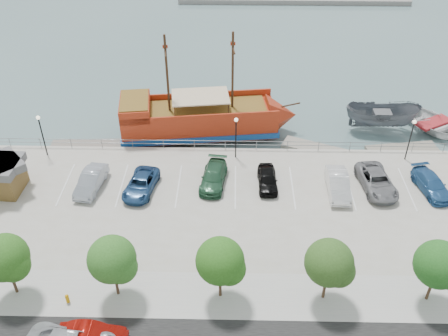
{
  "coord_description": "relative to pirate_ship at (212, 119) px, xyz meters",
  "views": [
    {
      "loc": [
        -0.27,
        -32.27,
        27.24
      ],
      "look_at": [
        -1.0,
        2.0,
        2.0
      ],
      "focal_mm": 40.0,
      "sensor_mm": 36.0,
      "label": 1
    }
  ],
  "objects": [
    {
      "name": "parked_car_d",
      "position": [
        0.53,
        -9.56,
        -0.22
      ],
      "size": [
        2.62,
        5.19,
        1.45
      ],
      "primitive_type": "imported",
      "rotation": [
        0.0,
        0.0,
        -0.12
      ],
      "color": "#234E33",
      "rests_on": "land_slab"
    },
    {
      "name": "tree_c",
      "position": [
        -5.41,
        -22.05,
        2.36
      ],
      "size": [
        3.3,
        3.2,
        5.0
      ],
      "color": "#473321",
      "rests_on": "sidewalk"
    },
    {
      "name": "lamp_post_mid",
      "position": [
        2.45,
        -5.48,
        2.0
      ],
      "size": [
        0.36,
        0.36,
        4.28
      ],
      "color": "black",
      "rests_on": "land_slab"
    },
    {
      "name": "parked_car_h",
      "position": [
        19.32,
        -10.21,
        -0.25
      ],
      "size": [
        2.89,
        5.08,
        1.39
      ],
      "primitive_type": "imported",
      "rotation": [
        0.0,
        0.0,
        0.21
      ],
      "color": "#26558A",
      "rests_on": "land_slab"
    },
    {
      "name": "tree_b",
      "position": [
        -12.41,
        -22.05,
        2.36
      ],
      "size": [
        3.3,
        3.2,
        5.0
      ],
      "color": "#473321",
      "rests_on": "sidewalk"
    },
    {
      "name": "lamp_post_left",
      "position": [
        -15.55,
        -5.48,
        2.0
      ],
      "size": [
        0.36,
        0.36,
        4.28
      ],
      "color": "black",
      "rests_on": "land_slab"
    },
    {
      "name": "tree_e",
      "position": [
        8.59,
        -22.05,
        2.36
      ],
      "size": [
        3.3,
        3.2,
        5.0
      ],
      "color": "#473321",
      "rests_on": "sidewalk"
    },
    {
      "name": "far_shore",
      "position": [
        12.45,
        43.02,
        -1.54
      ],
      "size": [
        40.0,
        3.0,
        0.8
      ],
      "primitive_type": "cube",
      "color": "gray",
      "rests_on": "ground"
    },
    {
      "name": "sidewalk",
      "position": [
        2.45,
        -21.98,
        -0.93
      ],
      "size": [
        100.0,
        4.0,
        0.05
      ],
      "primitive_type": "cube",
      "color": "#A4A4A3",
      "rests_on": "land_slab"
    },
    {
      "name": "lamp_post_right",
      "position": [
        18.45,
        -5.48,
        2.0
      ],
      "size": [
        0.36,
        0.36,
        4.28
      ],
      "color": "black",
      "rests_on": "land_slab"
    },
    {
      "name": "tree_d",
      "position": [
        1.59,
        -22.05,
        2.36
      ],
      "size": [
        3.3,
        3.2,
        5.0
      ],
      "color": "#473321",
      "rests_on": "sidewalk"
    },
    {
      "name": "dock_east",
      "position": [
        19.09,
        -2.78,
        -1.74
      ],
      "size": [
        7.3,
        3.04,
        0.4
      ],
      "primitive_type": "cube",
      "rotation": [
        0.0,
        0.0,
        0.15
      ],
      "color": "gray",
      "rests_on": "ground"
    },
    {
      "name": "dock_mid",
      "position": [
        10.55,
        -2.78,
        -1.75
      ],
      "size": [
        6.96,
        4.45,
        0.39
      ],
      "primitive_type": "cube",
      "rotation": [
        0.0,
        0.0,
        -0.41
      ],
      "color": "gray",
      "rests_on": "ground"
    },
    {
      "name": "parked_car_b",
      "position": [
        -10.06,
        -10.45,
        -0.17
      ],
      "size": [
        2.26,
        4.84,
        1.54
      ],
      "primitive_type": "imported",
      "rotation": [
        0.0,
        0.0,
        -0.14
      ],
      "color": "#939BA7",
      "rests_on": "land_slab"
    },
    {
      "name": "ground",
      "position": [
        2.45,
        -11.98,
        -1.94
      ],
      "size": [
        160.0,
        160.0,
        0.0
      ],
      "primitive_type": "plane",
      "color": "#4B676A"
    },
    {
      "name": "pirate_ship",
      "position": [
        0.0,
        0.0,
        0.0
      ],
      "size": [
        18.6,
        7.22,
        11.6
      ],
      "rotation": [
        0.0,
        0.0,
        0.13
      ],
      "color": "#A32910",
      "rests_on": "ground"
    },
    {
      "name": "parked_car_f",
      "position": [
        11.24,
        -10.48,
        -0.14
      ],
      "size": [
        1.77,
        4.87,
        1.6
      ],
      "primitive_type": "imported",
      "rotation": [
        0.0,
        0.0,
        -0.02
      ],
      "color": "silver",
      "rests_on": "land_slab"
    },
    {
      "name": "tree_f",
      "position": [
        15.59,
        -22.05,
        2.36
      ],
      "size": [
        3.3,
        3.2,
        5.0
      ],
      "color": "#473321",
      "rests_on": "sidewalk"
    },
    {
      "name": "seawall_railing",
      "position": [
        2.45,
        -4.18,
        -0.42
      ],
      "size": [
        50.0,
        0.06,
        1.0
      ],
      "color": "slate",
      "rests_on": "land_slab"
    },
    {
      "name": "parked_car_g",
      "position": [
        14.66,
        -9.96,
        -0.19
      ],
      "size": [
        3.17,
        5.71,
        1.51
      ],
      "primitive_type": "imported",
      "rotation": [
        0.0,
        0.0,
        0.13
      ],
      "color": "gray",
      "rests_on": "land_slab"
    },
    {
      "name": "parked_car_c",
      "position": [
        -5.7,
        -10.7,
        -0.26
      ],
      "size": [
        3.02,
        5.18,
        1.36
      ],
      "primitive_type": "imported",
      "rotation": [
        0.0,
        0.0,
        -0.16
      ],
      "color": "navy",
      "rests_on": "land_slab"
    },
    {
      "name": "parked_car_e",
      "position": [
        5.24,
        -9.75,
        -0.24
      ],
      "size": [
        1.77,
        4.15,
        1.4
      ],
      "primitive_type": "imported",
      "rotation": [
        0.0,
        0.0,
        0.03
      ],
      "color": "black",
      "rests_on": "land_slab"
    },
    {
      "name": "speedboat",
      "position": [
        23.24,
        1.15,
        -1.21
      ],
      "size": [
        7.93,
        8.65,
        1.46
      ],
      "primitive_type": "imported",
      "rotation": [
        0.0,
        0.0,
        0.53
      ],
      "color": "silver",
      "rests_on": "ground"
    },
    {
      "name": "shed",
      "position": [
        -17.56,
        -10.86,
        0.62
      ],
      "size": [
        3.71,
        3.71,
        2.93
      ],
      "rotation": [
        0.0,
        0.0,
        -0.05
      ],
      "color": "brown",
      "rests_on": "land_slab"
    },
    {
      "name": "patrol_boat",
      "position": [
        17.73,
        1.26,
        -0.47
      ],
      "size": [
        7.8,
        3.49,
        2.94
      ],
      "primitive_type": "imported",
      "rotation": [
        0.0,
        0.0,
        1.49
      ],
      "color": "#575D64",
      "rests_on": "ground"
    },
    {
      "name": "dock_west",
      "position": [
        -12.6,
        -2.78,
        -1.74
      ],
      "size": [
        7.2,
        2.44,
        0.41
      ],
      "primitive_type": "cube",
      "rotation": [
        0.0,
        0.0,
        0.06
      ],
      "color": "slate",
      "rests_on": "ground"
    },
    {
      "name": "fire_hydrant",
      "position": [
        -8.79,
        -22.78,
        -0.53
      ],
      "size": [
        0.26,
        0.26,
        0.75
      ],
      "rotation": [
        0.0,
        0.0,
        0.2
      ],
      "color": "#C68604",
      "rests_on": "sidewalk"
    }
  ]
}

